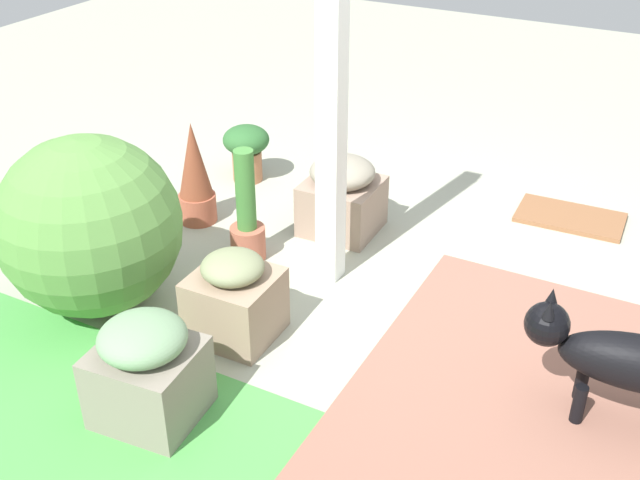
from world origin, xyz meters
TOP-DOWN VIEW (x-y plane):
  - ground_plane at (0.00, 0.00)m, footprint 12.00×12.00m
  - brick_path at (-1.13, 0.72)m, footprint 1.80×2.40m
  - porch_pillar at (0.27, 0.00)m, footprint 0.12×0.12m
  - stone_planter_nearest at (0.44, -0.50)m, footprint 0.45×0.44m
  - stone_planter_mid at (0.43, 0.70)m, footprint 0.41×0.39m
  - stone_planter_far at (0.44, 1.36)m, footprint 0.46×0.43m
  - round_shrub at (1.21, 0.81)m, footprint 0.93×0.93m
  - terracotta_pot_spiky at (1.30, -0.18)m, footprint 0.23×0.23m
  - terracotta_pot_broad at (1.34, -0.82)m, footprint 0.32×0.32m
  - terracotta_pot_tall at (0.77, 0.05)m, footprint 0.20×0.20m
  - dog at (-1.34, 0.45)m, footprint 0.84×0.31m
  - doormat at (-0.78, -1.29)m, footprint 0.67×0.40m

SIDE VIEW (x-z plane):
  - ground_plane at x=0.00m, z-range 0.00..0.00m
  - brick_path at x=-1.13m, z-range 0.00..0.02m
  - doormat at x=-0.78m, z-range 0.00..0.03m
  - stone_planter_mid at x=0.43m, z-range -0.02..0.45m
  - stone_planter_nearest at x=0.44m, z-range -0.01..0.47m
  - terracotta_pot_broad at x=1.34m, z-range 0.04..0.44m
  - terracotta_pot_tall at x=0.77m, z-range -0.10..0.58m
  - stone_planter_far at x=0.44m, z-range -0.01..0.49m
  - terracotta_pot_spiky at x=1.30m, z-range -0.01..0.64m
  - dog at x=-1.34m, z-range 0.05..0.62m
  - round_shrub at x=1.21m, z-range 0.00..0.93m
  - porch_pillar at x=0.27m, z-range 0.00..2.01m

